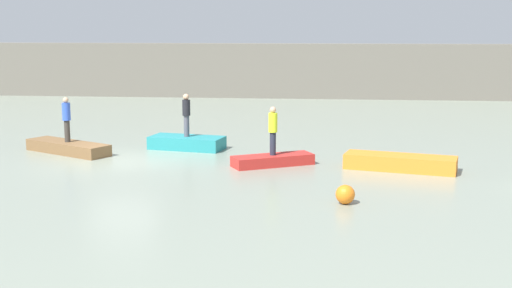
{
  "coord_description": "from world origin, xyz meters",
  "views": [
    {
      "loc": [
        7.51,
        -23.82,
        5.01
      ],
      "look_at": [
        4.84,
        1.83,
        0.44
      ],
      "focal_mm": 47.21,
      "sensor_mm": 36.0,
      "label": 1
    }
  ],
  "objects_px": {
    "person_hiviz_shirt": "(273,128)",
    "person_blue_shirt": "(67,117)",
    "rowboat_orange": "(400,163)",
    "rowboat_teal": "(187,143)",
    "mooring_buoy": "(345,194)",
    "person_dark_shirt": "(186,113)",
    "rowboat_red": "(273,160)",
    "rowboat_brown": "(68,147)"
  },
  "relations": [
    {
      "from": "person_hiviz_shirt",
      "to": "person_blue_shirt",
      "type": "relative_size",
      "value": 0.99
    },
    {
      "from": "rowboat_orange",
      "to": "person_blue_shirt",
      "type": "height_order",
      "value": "person_blue_shirt"
    },
    {
      "from": "rowboat_teal",
      "to": "person_blue_shirt",
      "type": "relative_size",
      "value": 1.69
    },
    {
      "from": "rowboat_teal",
      "to": "person_hiviz_shirt",
      "type": "bearing_deg",
      "value": -26.83
    },
    {
      "from": "mooring_buoy",
      "to": "person_dark_shirt",
      "type": "bearing_deg",
      "value": 127.88
    },
    {
      "from": "rowboat_red",
      "to": "rowboat_orange",
      "type": "distance_m",
      "value": 4.51
    },
    {
      "from": "rowboat_brown",
      "to": "person_hiviz_shirt",
      "type": "xyz_separation_m",
      "value": [
        8.27,
        -1.56,
        1.14
      ]
    },
    {
      "from": "rowboat_teal",
      "to": "rowboat_red",
      "type": "bearing_deg",
      "value": -26.83
    },
    {
      "from": "rowboat_red",
      "to": "person_hiviz_shirt",
      "type": "relative_size",
      "value": 1.69
    },
    {
      "from": "person_dark_shirt",
      "to": "rowboat_red",
      "type": "bearing_deg",
      "value": -38.01
    },
    {
      "from": "rowboat_red",
      "to": "person_blue_shirt",
      "type": "xyz_separation_m",
      "value": [
        -8.27,
        1.56,
        1.24
      ]
    },
    {
      "from": "rowboat_brown",
      "to": "person_hiviz_shirt",
      "type": "distance_m",
      "value": 8.49
    },
    {
      "from": "rowboat_orange",
      "to": "mooring_buoy",
      "type": "distance_m",
      "value": 5.19
    },
    {
      "from": "rowboat_red",
      "to": "person_dark_shirt",
      "type": "height_order",
      "value": "person_dark_shirt"
    },
    {
      "from": "person_dark_shirt",
      "to": "mooring_buoy",
      "type": "xyz_separation_m",
      "value": [
        6.23,
        -8.01,
        -1.22
      ]
    },
    {
      "from": "rowboat_red",
      "to": "rowboat_teal",
      "type": "bearing_deg",
      "value": 113.71
    },
    {
      "from": "rowboat_brown",
      "to": "mooring_buoy",
      "type": "relative_size",
      "value": 6.98
    },
    {
      "from": "rowboat_teal",
      "to": "person_dark_shirt",
      "type": "xyz_separation_m",
      "value": [
        0.0,
        0.0,
        1.24
      ]
    },
    {
      "from": "rowboat_teal",
      "to": "person_dark_shirt",
      "type": "bearing_deg",
      "value": 11.17
    },
    {
      "from": "rowboat_orange",
      "to": "person_blue_shirt",
      "type": "bearing_deg",
      "value": -174.32
    },
    {
      "from": "mooring_buoy",
      "to": "person_blue_shirt",
      "type": "bearing_deg",
      "value": 148.33
    },
    {
      "from": "rowboat_brown",
      "to": "person_blue_shirt",
      "type": "bearing_deg",
      "value": 0.0
    },
    {
      "from": "person_hiviz_shirt",
      "to": "mooring_buoy",
      "type": "height_order",
      "value": "person_hiviz_shirt"
    },
    {
      "from": "person_hiviz_shirt",
      "to": "mooring_buoy",
      "type": "relative_size",
      "value": 3.17
    },
    {
      "from": "person_hiviz_shirt",
      "to": "person_dark_shirt",
      "type": "relative_size",
      "value": 1.0
    },
    {
      "from": "person_hiviz_shirt",
      "to": "mooring_buoy",
      "type": "bearing_deg",
      "value": -64.06
    },
    {
      "from": "rowboat_brown",
      "to": "rowboat_teal",
      "type": "relative_size",
      "value": 1.29
    },
    {
      "from": "person_blue_shirt",
      "to": "person_dark_shirt",
      "type": "bearing_deg",
      "value": 17.08
    },
    {
      "from": "rowboat_brown",
      "to": "rowboat_red",
      "type": "xyz_separation_m",
      "value": [
        8.27,
        -1.56,
        -0.03
      ]
    },
    {
      "from": "rowboat_brown",
      "to": "rowboat_teal",
      "type": "distance_m",
      "value": 4.71
    },
    {
      "from": "person_blue_shirt",
      "to": "rowboat_orange",
      "type": "bearing_deg",
      "value": -8.23
    },
    {
      "from": "rowboat_orange",
      "to": "person_dark_shirt",
      "type": "relative_size",
      "value": 2.19
    },
    {
      "from": "rowboat_teal",
      "to": "person_blue_shirt",
      "type": "distance_m",
      "value": 4.86
    },
    {
      "from": "rowboat_brown",
      "to": "mooring_buoy",
      "type": "xyz_separation_m",
      "value": [
        10.73,
        -6.62,
        0.05
      ]
    },
    {
      "from": "rowboat_red",
      "to": "rowboat_orange",
      "type": "height_order",
      "value": "rowboat_orange"
    },
    {
      "from": "person_dark_shirt",
      "to": "person_blue_shirt",
      "type": "bearing_deg",
      "value": -162.92
    },
    {
      "from": "rowboat_teal",
      "to": "person_hiviz_shirt",
      "type": "relative_size",
      "value": 1.71
    },
    {
      "from": "rowboat_teal",
      "to": "rowboat_orange",
      "type": "height_order",
      "value": "rowboat_orange"
    },
    {
      "from": "rowboat_orange",
      "to": "person_hiviz_shirt",
      "type": "xyz_separation_m",
      "value": [
        -4.5,
        0.29,
        1.1
      ]
    },
    {
      "from": "rowboat_orange",
      "to": "person_dark_shirt",
      "type": "distance_m",
      "value": 8.95
    },
    {
      "from": "rowboat_brown",
      "to": "rowboat_red",
      "type": "distance_m",
      "value": 8.41
    },
    {
      "from": "person_dark_shirt",
      "to": "rowboat_brown",
      "type": "bearing_deg",
      "value": -162.92
    }
  ]
}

